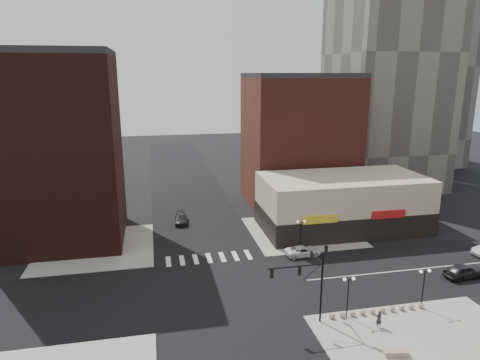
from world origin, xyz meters
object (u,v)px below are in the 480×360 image
object	(u,v)px
stone_bench	(396,353)
street_lamp_se_b	(424,279)
street_lamp_se_a	(349,287)
dark_sedan_east	(464,271)
pedestrian	(379,319)
white_suv	(303,251)
traffic_signal	(311,274)
street_lamp_ne	(301,227)
dark_sedan_north	(181,219)

from	to	relation	value
stone_bench	street_lamp_se_b	bearing A→B (deg)	52.98
street_lamp_se_a	dark_sedan_east	size ratio (longest dim) A/B	0.87
pedestrian	white_suv	bearing A→B (deg)	-90.26
traffic_signal	street_lamp_ne	distance (m)	16.62
street_lamp_se_b	white_suv	distance (m)	16.39
street_lamp_se_a	stone_bench	world-z (taller)	street_lamp_se_a
white_suv	dark_sedan_east	xyz separation A→B (m)	(16.01, -9.50, 0.17)
street_lamp_se_b	pedestrian	world-z (taller)	street_lamp_se_b
street_lamp_se_a	white_suv	distance (m)	14.76
dark_sedan_north	pedestrian	distance (m)	35.77
traffic_signal	street_lamp_se_a	xyz separation A→B (m)	(3.76, -0.17, -1.67)
street_lamp_ne	street_lamp_se_b	bearing A→B (deg)	-66.37
street_lamp_se_a	stone_bench	distance (m)	7.00
dark_sedan_east	traffic_signal	bearing A→B (deg)	98.45
street_lamp_se_b	dark_sedan_north	bearing A→B (deg)	125.79
traffic_signal	stone_bench	distance (m)	9.41
dark_sedan_east	pedestrian	bearing A→B (deg)	111.11
traffic_signal	pedestrian	bearing A→B (deg)	-21.35
traffic_signal	dark_sedan_east	xyz separation A→B (m)	(20.62, 4.83, -4.14)
white_suv	dark_sedan_north	distance (m)	21.19
pedestrian	street_lamp_se_b	bearing A→B (deg)	-164.72
street_lamp_se_b	pedestrian	bearing A→B (deg)	-160.03
traffic_signal	white_suv	world-z (taller)	traffic_signal
street_lamp_se_a	pedestrian	xyz separation A→B (m)	(2.13, -2.13, -2.36)
traffic_signal	pedestrian	world-z (taller)	traffic_signal
street_lamp_ne	white_suv	distance (m)	3.05
street_lamp_se_b	traffic_signal	bearing A→B (deg)	179.18
street_lamp_se_b	stone_bench	distance (m)	9.50
street_lamp_ne	dark_sedan_north	xyz separation A→B (m)	(-14.62, 13.99, -2.60)
traffic_signal	white_suv	size ratio (longest dim) A/B	1.68
pedestrian	stone_bench	world-z (taller)	pedestrian
dark_sedan_east	dark_sedan_north	xyz separation A→B (m)	(-30.47, 24.99, -0.13)
street_lamp_se_a	street_lamp_se_b	size ratio (longest dim) A/B	1.00
street_lamp_ne	dark_sedan_east	bearing A→B (deg)	-34.76
dark_sedan_east	stone_bench	xyz separation A→B (m)	(-15.43, -11.20, -0.44)
white_suv	street_lamp_ne	bearing A→B (deg)	-8.18
street_lamp_se_a	white_suv	bearing A→B (deg)	86.68
street_lamp_se_b	pedestrian	xyz separation A→B (m)	(-5.87, -2.13, -2.36)
street_lamp_se_b	white_suv	world-z (taller)	street_lamp_se_b
street_lamp_ne	dark_sedan_east	distance (m)	19.46
traffic_signal	pedestrian	xyz separation A→B (m)	(5.89, -2.30, -4.03)
street_lamp_ne	pedestrian	distance (m)	18.32
dark_sedan_north	pedestrian	size ratio (longest dim) A/B	2.90
street_lamp_ne	pedestrian	size ratio (longest dim) A/B	2.55
street_lamp_ne	street_lamp_se_a	bearing A→B (deg)	-93.58
street_lamp_ne	dark_sedan_east	size ratio (longest dim) A/B	0.87
street_lamp_se_b	stone_bench	size ratio (longest dim) A/B	1.96
dark_sedan_east	street_lamp_se_b	bearing A→B (deg)	114.71
stone_bench	dark_sedan_north	bearing A→B (deg)	122.23
street_lamp_ne	stone_bench	xyz separation A→B (m)	(0.42, -22.20, -2.92)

